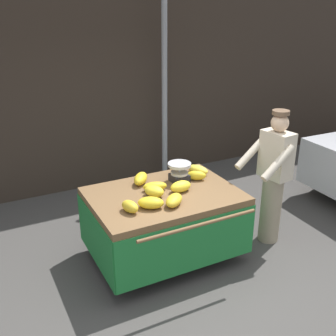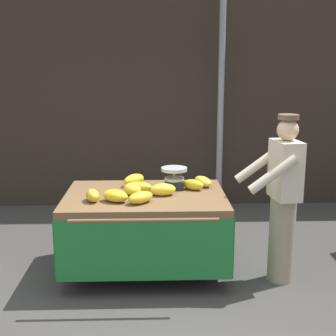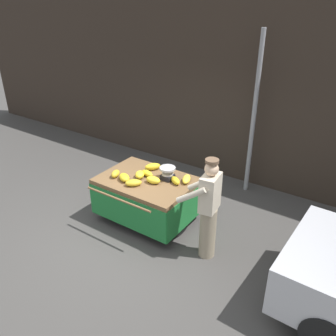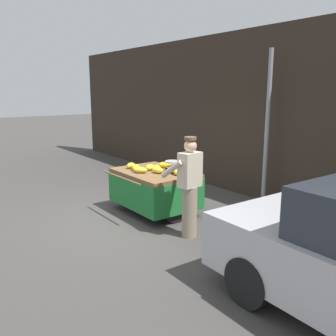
# 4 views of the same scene
# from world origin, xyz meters

# --- Properties ---
(ground_plane) EXTENTS (60.00, 60.00, 0.00)m
(ground_plane) POSITION_xyz_m (0.00, 0.00, 0.00)
(ground_plane) COLOR #423F3D
(back_wall) EXTENTS (16.00, 0.24, 3.79)m
(back_wall) POSITION_xyz_m (0.00, 3.14, 1.90)
(back_wall) COLOR #332821
(back_wall) RESTS_ON ground
(street_pole) EXTENTS (0.09, 0.09, 3.28)m
(street_pole) POSITION_xyz_m (1.09, 2.70, 1.64)
(street_pole) COLOR gray
(street_pole) RESTS_ON ground
(banana_cart) EXTENTS (1.69, 1.39, 0.86)m
(banana_cart) POSITION_xyz_m (0.02, 0.60, 0.64)
(banana_cart) COLOR brown
(banana_cart) RESTS_ON ground
(weighing_scale) EXTENTS (0.28, 0.28, 0.24)m
(weighing_scale) POSITION_xyz_m (0.33, 0.81, 0.98)
(weighing_scale) COLOR black
(weighing_scale) RESTS_ON banana_cart
(banana_bunch_0) EXTENTS (0.31, 0.31, 0.12)m
(banana_bunch_0) POSITION_xyz_m (-0.02, 0.28, 0.92)
(banana_bunch_0) COLOR gold
(banana_bunch_0) RESTS_ON banana_cart
(banana_bunch_1) EXTENTS (0.28, 0.19, 0.13)m
(banana_bunch_1) POSITION_xyz_m (0.21, 0.55, 0.93)
(banana_bunch_1) COLOR yellow
(banana_bunch_1) RESTS_ON banana_cart
(banana_bunch_2) EXTENTS (0.30, 0.32, 0.13)m
(banana_bunch_2) POSITION_xyz_m (-0.11, 0.96, 0.93)
(banana_bunch_2) COLOR gold
(banana_bunch_2) RESTS_ON banana_cart
(banana_bunch_3) EXTENTS (0.32, 0.28, 0.12)m
(banana_bunch_3) POSITION_xyz_m (-0.27, 0.34, 0.92)
(banana_bunch_3) COLOR gold
(banana_bunch_3) RESTS_ON banana_cart
(banana_bunch_4) EXTENTS (0.26, 0.28, 0.12)m
(banana_bunch_4) POSITION_xyz_m (-0.11, 0.58, 0.92)
(banana_bunch_4) COLOR yellow
(banana_bunch_4) RESTS_ON banana_cart
(banana_bunch_5) EXTENTS (0.24, 0.33, 0.11)m
(banana_bunch_5) POSITION_xyz_m (0.66, 0.91, 0.91)
(banana_bunch_5) COLOR yellow
(banana_bunch_5) RESTS_ON banana_cart
(banana_bunch_6) EXTENTS (0.18, 0.25, 0.12)m
(banana_bunch_6) POSITION_xyz_m (-0.49, 0.36, 0.92)
(banana_bunch_6) COLOR gold
(banana_bunch_6) RESTS_ON banana_cart
(banana_bunch_7) EXTENTS (0.30, 0.19, 0.11)m
(banana_bunch_7) POSITION_xyz_m (-0.04, 0.70, 0.91)
(banana_bunch_7) COLOR gold
(banana_bunch_7) RESTS_ON banana_cart
(banana_bunch_8) EXTENTS (0.27, 0.23, 0.11)m
(banana_bunch_8) POSITION_xyz_m (0.53, 0.75, 0.92)
(banana_bunch_8) COLOR gold
(banana_bunch_8) RESTS_ON banana_cart
(vendor_person) EXTENTS (0.62, 0.57, 1.71)m
(vendor_person) POSITION_xyz_m (1.39, 0.35, 0.87)
(vendor_person) COLOR gray
(vendor_person) RESTS_ON ground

